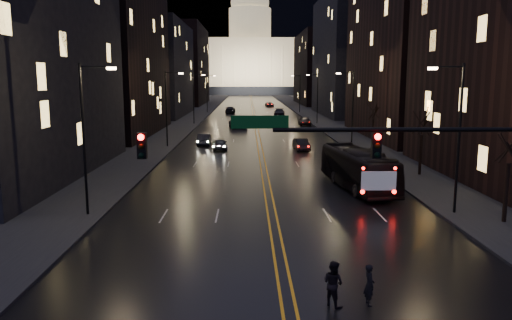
{
  "coord_description": "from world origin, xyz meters",
  "views": [
    {
      "loc": [
        -1.47,
        -18.95,
        8.15
      ],
      "look_at": [
        -0.96,
        10.75,
        3.27
      ],
      "focal_mm": 35.0,
      "sensor_mm": 36.0,
      "label": 1
    }
  ],
  "objects_px": {
    "receding_car_a": "(301,145)",
    "pedestrian_a": "(369,285)",
    "pedestrian_b": "(333,283)",
    "traffic_signal": "(438,158)",
    "bus": "(358,169)",
    "oncoming_car_a": "(220,144)",
    "oncoming_car_b": "(204,139)"
  },
  "relations": [
    {
      "from": "oncoming_car_b",
      "to": "receding_car_a",
      "type": "height_order",
      "value": "oncoming_car_b"
    },
    {
      "from": "receding_car_a",
      "to": "oncoming_car_a",
      "type": "bearing_deg",
      "value": 172.22
    },
    {
      "from": "oncoming_car_b",
      "to": "pedestrian_a",
      "type": "xyz_separation_m",
      "value": [
        9.69,
        -43.87,
        0.06
      ]
    },
    {
      "from": "bus",
      "to": "receding_car_a",
      "type": "bearing_deg",
      "value": 88.11
    },
    {
      "from": "bus",
      "to": "pedestrian_a",
      "type": "relative_size",
      "value": 6.87
    },
    {
      "from": "bus",
      "to": "pedestrian_b",
      "type": "xyz_separation_m",
      "value": [
        -5.14,
        -19.48,
        -0.64
      ]
    },
    {
      "from": "bus",
      "to": "oncoming_car_a",
      "type": "distance_m",
      "value": 23.23
    },
    {
      "from": "oncoming_car_a",
      "to": "pedestrian_a",
      "type": "height_order",
      "value": "pedestrian_a"
    },
    {
      "from": "oncoming_car_a",
      "to": "oncoming_car_b",
      "type": "bearing_deg",
      "value": -68.86
    },
    {
      "from": "traffic_signal",
      "to": "receding_car_a",
      "type": "relative_size",
      "value": 4.23
    },
    {
      "from": "bus",
      "to": "traffic_signal",
      "type": "bearing_deg",
      "value": -100.64
    },
    {
      "from": "bus",
      "to": "oncoming_car_b",
      "type": "bearing_deg",
      "value": 111.12
    },
    {
      "from": "pedestrian_a",
      "to": "traffic_signal",
      "type": "bearing_deg",
      "value": -60.43
    },
    {
      "from": "receding_car_a",
      "to": "pedestrian_b",
      "type": "xyz_separation_m",
      "value": [
        -3.07,
        -39.22,
        0.17
      ]
    },
    {
      "from": "bus",
      "to": "pedestrian_b",
      "type": "height_order",
      "value": "bus"
    },
    {
      "from": "receding_car_a",
      "to": "pedestrian_a",
      "type": "bearing_deg",
      "value": -97.31
    },
    {
      "from": "traffic_signal",
      "to": "pedestrian_b",
      "type": "relative_size",
      "value": 10.2
    },
    {
      "from": "pedestrian_b",
      "to": "traffic_signal",
      "type": "bearing_deg",
      "value": -107.41
    },
    {
      "from": "traffic_signal",
      "to": "oncoming_car_a",
      "type": "height_order",
      "value": "traffic_signal"
    },
    {
      "from": "bus",
      "to": "oncoming_car_b",
      "type": "xyz_separation_m",
      "value": [
        -13.52,
        24.39,
        -0.77
      ]
    },
    {
      "from": "pedestrian_a",
      "to": "receding_car_a",
      "type": "bearing_deg",
      "value": -6.74
    },
    {
      "from": "oncoming_car_a",
      "to": "oncoming_car_b",
      "type": "xyz_separation_m",
      "value": [
        -2.13,
        4.16,
        0.03
      ]
    },
    {
      "from": "bus",
      "to": "oncoming_car_b",
      "type": "distance_m",
      "value": 27.9
    },
    {
      "from": "bus",
      "to": "receding_car_a",
      "type": "relative_size",
      "value": 2.61
    },
    {
      "from": "traffic_signal",
      "to": "pedestrian_b",
      "type": "distance_m",
      "value": 6.37
    },
    {
      "from": "traffic_signal",
      "to": "bus",
      "type": "xyz_separation_m",
      "value": [
        0.84,
        17.48,
        -3.61
      ]
    },
    {
      "from": "oncoming_car_a",
      "to": "pedestrian_b",
      "type": "distance_m",
      "value": 40.2
    },
    {
      "from": "oncoming_car_a",
      "to": "traffic_signal",
      "type": "bearing_deg",
      "value": 99.61
    },
    {
      "from": "oncoming_car_b",
      "to": "pedestrian_b",
      "type": "bearing_deg",
      "value": 100.46
    },
    {
      "from": "traffic_signal",
      "to": "bus",
      "type": "distance_m",
      "value": 17.87
    },
    {
      "from": "pedestrian_a",
      "to": "oncoming_car_b",
      "type": "bearing_deg",
      "value": 8.28
    },
    {
      "from": "bus",
      "to": "pedestrian_a",
      "type": "xyz_separation_m",
      "value": [
        -3.83,
        -19.48,
        -0.71
      ]
    }
  ]
}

